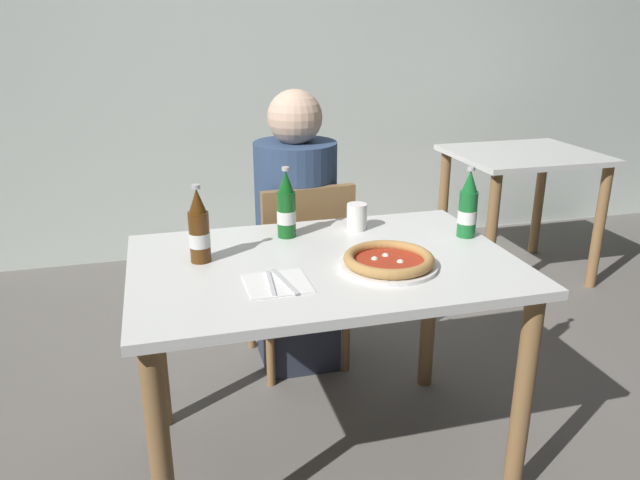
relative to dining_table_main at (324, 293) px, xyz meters
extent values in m
plane|color=slate|center=(0.00, 0.00, -0.64)|extent=(8.00, 8.00, 0.00)
cube|color=silver|center=(0.00, 2.20, 0.66)|extent=(7.00, 0.10, 2.60)
cube|color=silver|center=(0.00, 0.00, 0.10)|extent=(1.20, 0.80, 0.03)
cylinder|color=olive|center=(-0.54, -0.34, -0.28)|extent=(0.06, 0.06, 0.72)
cylinder|color=olive|center=(0.54, -0.34, -0.28)|extent=(0.06, 0.06, 0.72)
cylinder|color=olive|center=(-0.54, 0.34, -0.28)|extent=(0.06, 0.06, 0.72)
cylinder|color=olive|center=(0.54, 0.34, -0.28)|extent=(0.06, 0.06, 0.72)
cube|color=olive|center=(0.06, 0.68, -0.21)|extent=(0.43, 0.43, 0.04)
cube|color=olive|center=(0.08, 0.50, 0.01)|extent=(0.38, 0.07, 0.40)
cylinder|color=olive|center=(0.22, 0.86, -0.43)|extent=(0.04, 0.04, 0.41)
cylinder|color=olive|center=(-0.12, 0.84, -0.43)|extent=(0.04, 0.04, 0.41)
cylinder|color=olive|center=(0.24, 0.52, -0.43)|extent=(0.04, 0.04, 0.41)
cylinder|color=olive|center=(-0.09, 0.50, -0.43)|extent=(0.04, 0.04, 0.41)
cube|color=#2D3342|center=(0.06, 0.66, -0.41)|extent=(0.32, 0.28, 0.45)
cylinder|color=#33476B|center=(0.06, 0.66, 0.09)|extent=(0.34, 0.34, 0.55)
sphere|color=beige|center=(0.06, 0.66, 0.46)|extent=(0.22, 0.22, 0.22)
cube|color=silver|center=(1.55, 1.31, 0.10)|extent=(0.80, 0.70, 0.03)
cylinder|color=olive|center=(1.21, 1.02, -0.28)|extent=(0.06, 0.06, 0.72)
cylinder|color=olive|center=(1.89, 1.02, -0.28)|extent=(0.06, 0.06, 0.72)
cylinder|color=olive|center=(1.21, 1.60, -0.28)|extent=(0.06, 0.06, 0.72)
cylinder|color=olive|center=(1.89, 1.60, -0.28)|extent=(0.06, 0.06, 0.72)
cylinder|color=white|center=(0.17, -0.11, 0.12)|extent=(0.30, 0.30, 0.01)
cylinder|color=#AD2D19|center=(0.17, -0.11, 0.13)|extent=(0.21, 0.21, 0.01)
torus|color=#B78447|center=(0.17, -0.11, 0.14)|extent=(0.28, 0.28, 0.03)
sphere|color=silver|center=(0.14, -0.08, 0.13)|extent=(0.02, 0.02, 0.02)
sphere|color=silver|center=(0.20, -0.13, 0.13)|extent=(0.02, 0.02, 0.02)
sphere|color=silver|center=(0.18, -0.07, 0.13)|extent=(0.02, 0.02, 0.02)
cylinder|color=#196B2D|center=(0.54, 0.09, 0.19)|extent=(0.06, 0.06, 0.16)
cone|color=#196B2D|center=(0.54, 0.09, 0.31)|extent=(0.05, 0.05, 0.07)
cylinder|color=#B7B7BC|center=(0.54, 0.09, 0.36)|extent=(0.03, 0.03, 0.01)
cylinder|color=white|center=(0.54, 0.09, 0.19)|extent=(0.07, 0.07, 0.04)
cylinder|color=#14591E|center=(-0.07, 0.25, 0.19)|extent=(0.06, 0.06, 0.16)
cone|color=#14591E|center=(-0.07, 0.25, 0.31)|extent=(0.05, 0.05, 0.07)
cylinder|color=#B7B7BC|center=(-0.07, 0.25, 0.36)|extent=(0.03, 0.03, 0.01)
cylinder|color=white|center=(-0.07, 0.25, 0.19)|extent=(0.07, 0.07, 0.04)
cylinder|color=#512D0F|center=(-0.37, 0.09, 0.19)|extent=(0.06, 0.06, 0.16)
cone|color=#512D0F|center=(-0.37, 0.09, 0.31)|extent=(0.05, 0.05, 0.07)
cylinder|color=#B7B7BC|center=(-0.37, 0.09, 0.36)|extent=(0.03, 0.03, 0.01)
cylinder|color=white|center=(-0.37, 0.09, 0.19)|extent=(0.07, 0.07, 0.04)
cube|color=white|center=(-0.18, -0.15, 0.12)|extent=(0.18, 0.18, 0.00)
cube|color=silver|center=(-0.16, -0.15, 0.12)|extent=(0.05, 0.19, 0.00)
cube|color=silver|center=(-0.20, -0.15, 0.12)|extent=(0.03, 0.17, 0.00)
cylinder|color=white|center=(0.19, 0.26, 0.16)|extent=(0.07, 0.07, 0.09)
camera|label=1|loc=(-0.48, -1.73, 0.83)|focal=34.43mm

